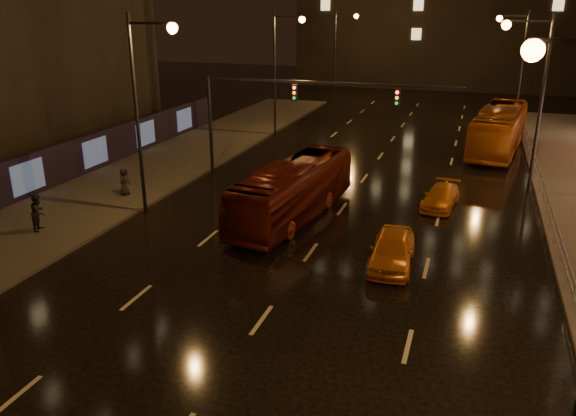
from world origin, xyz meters
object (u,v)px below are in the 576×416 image
at_px(pedestrian_b, 38,212).
at_px(bus_curb, 499,129).
at_px(bus_red, 294,190).
at_px(taxi_far, 441,197).
at_px(taxi_near, 392,250).
at_px(pedestrian_c, 124,181).

bearing_deg(pedestrian_b, bus_curb, -58.50).
bearing_deg(bus_curb, bus_red, -111.12).
height_order(bus_curb, taxi_far, bus_curb).
bearing_deg(taxi_near, bus_red, 140.97).
xyz_separation_m(bus_red, bus_curb, (10.08, 18.22, 0.22)).
distance_m(bus_red, taxi_near, 7.07).
xyz_separation_m(taxi_far, pedestrian_c, (-17.09, -4.04, 0.37)).
relative_size(taxi_far, pedestrian_c, 2.48).
distance_m(bus_red, bus_curb, 20.82).
xyz_separation_m(bus_red, taxi_near, (5.65, -4.18, -0.73)).
distance_m(taxi_far, pedestrian_c, 17.56).
height_order(bus_red, pedestrian_c, bus_red).
relative_size(pedestrian_b, pedestrian_c, 1.14).
height_order(bus_red, bus_curb, bus_curb).
bearing_deg(bus_curb, pedestrian_b, -123.10).
xyz_separation_m(bus_red, pedestrian_c, (-10.05, 0.01, -0.52)).
distance_m(taxi_near, pedestrian_b, 16.56).
distance_m(bus_curb, pedestrian_c, 27.16).
bearing_deg(taxi_far, taxi_near, -92.27).
relative_size(bus_curb, taxi_far, 3.10).
relative_size(bus_red, bus_curb, 0.87).
bearing_deg(bus_curb, taxi_near, -93.35).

